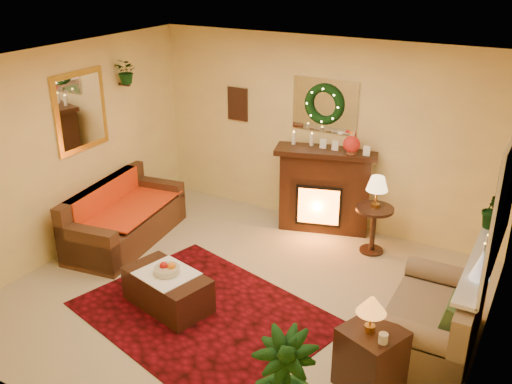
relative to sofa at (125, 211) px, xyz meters
The scene contains 30 objects.
floor 2.10m from the sofa, 11.60° to the right, with size 5.00×5.00×0.00m, color beige.
ceiling 2.99m from the sofa, 11.60° to the right, with size 5.00×5.00×0.00m, color white.
wall_back 2.86m from the sofa, 42.40° to the left, with size 5.00×5.00×0.00m, color #EFD88C.
wall_front 3.45m from the sofa, 52.93° to the right, with size 5.00×5.00×0.00m, color #EFD88C.
wall_left 1.08m from the sofa, 139.79° to the right, with size 4.50×4.50×0.00m, color #EFD88C.
wall_right 4.61m from the sofa, ahead, with size 4.50×4.50×0.00m, color #EFD88C.
area_rug 2.10m from the sofa, 26.31° to the right, with size 2.54×1.90×0.01m, color #501B0D.
sofa is the anchor object (origin of this frame).
red_throw 0.14m from the sofa, 113.36° to the left, with size 0.88×1.43×0.02m, color red.
fireplace 2.70m from the sofa, 37.12° to the left, with size 1.20×0.38×1.10m, color black.
poinsettia 3.09m from the sofa, 32.55° to the left, with size 0.22×0.22×0.22m, color red.
mantel_candle_a 2.45m from the sofa, 43.10° to the left, with size 0.06×0.06×0.17m, color white.
mantel_candle_b 2.65m from the sofa, 40.36° to the left, with size 0.06×0.06×0.17m, color white.
mantel_mirror 2.99m from the sofa, 42.09° to the left, with size 0.92×0.02×0.72m, color white.
wreath 2.98m from the sofa, 41.46° to the left, with size 0.55×0.55×0.11m, color #194719.
wall_art 2.23m from the sofa, 69.99° to the left, with size 0.32×0.03×0.48m, color #381E11.
gold_mirror 1.41m from the sofa, 166.45° to the right, with size 0.03×0.84×1.00m, color gold.
hanging_plant 1.70m from the sofa, 117.26° to the left, with size 0.33×0.28×0.36m, color #194719.
loveseat 4.08m from the sofa, ahead, with size 0.81×1.40×0.81m, color gray.
window_frame 4.64m from the sofa, ahead, with size 0.03×1.86×1.36m, color white.
window_glass 4.62m from the sofa, ahead, with size 0.02×1.70×1.22m, color black.
window_sill 4.42m from the sofa, ahead, with size 0.22×1.86×0.04m, color white.
mini_tree 4.48m from the sofa, ahead, with size 0.18×0.18×0.27m, color white.
sill_plant 4.49m from the sofa, 10.79° to the left, with size 0.30×0.24×0.55m, color #22651C.
side_table_round 3.24m from the sofa, 23.76° to the left, with size 0.48×0.48×0.62m, color #522A20.
lamp_cream 3.27m from the sofa, 24.03° to the left, with size 0.27×0.27×0.41m, color #FFD48C.
end_table_square 3.89m from the sofa, 16.10° to the right, with size 0.48×0.48×0.59m, color #3B2617.
lamp_tiffany 3.88m from the sofa, 16.54° to the right, with size 0.26×0.26×0.38m, color orange.
coffee_table 1.72m from the sofa, 34.20° to the right, with size 0.96×0.53×0.40m, color #38170D.
fruit_bowl 1.71m from the sofa, 33.97° to the right, with size 0.27×0.27×0.06m, color beige.
Camera 1 is at (2.81, -4.69, 3.61)m, focal length 40.00 mm.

